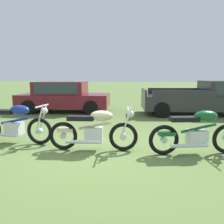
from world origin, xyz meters
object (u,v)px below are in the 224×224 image
at_px(motorcycle_blue, 14,124).
at_px(car_burgundy, 63,95).
at_px(motorcycle_cream, 94,130).
at_px(motorcycle_green, 197,132).
at_px(pickup_truck_charcoal, 207,98).

distance_m(motorcycle_blue, car_burgundy, 5.19).
bearing_deg(motorcycle_blue, motorcycle_cream, -4.83).
xyz_separation_m(motorcycle_blue, motorcycle_green, (4.43, 0.16, -0.00)).
distance_m(motorcycle_green, pickup_truck_charcoal, 5.73).
xyz_separation_m(motorcycle_green, pickup_truck_charcoal, (1.08, 5.62, 0.26)).
bearing_deg(car_burgundy, pickup_truck_charcoal, -2.94).
relative_size(motorcycle_blue, motorcycle_green, 1.04).
bearing_deg(pickup_truck_charcoal, motorcycle_green, -111.79).
distance_m(motorcycle_green, car_burgundy, 7.35).
xyz_separation_m(motorcycle_blue, motorcycle_cream, (2.16, -0.10, -0.01)).
distance_m(motorcycle_blue, motorcycle_green, 4.43).
relative_size(motorcycle_blue, motorcycle_cream, 1.03).
relative_size(motorcycle_blue, pickup_truck_charcoal, 0.39).
relative_size(motorcycle_green, pickup_truck_charcoal, 0.38).
height_order(motorcycle_blue, motorcycle_cream, same).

